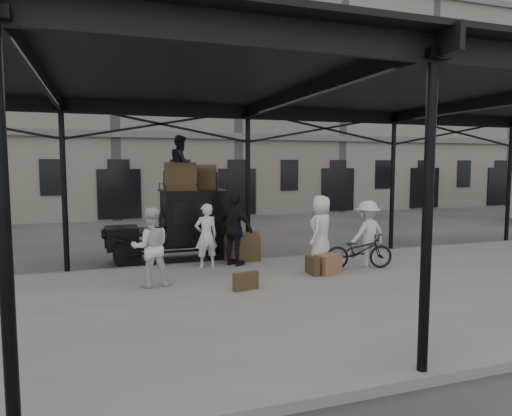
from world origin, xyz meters
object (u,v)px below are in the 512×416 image
(steamer_trunk_roof_near, at_px, (181,179))
(steamer_trunk_platform, at_px, (242,249))
(taxi, at_px, (183,222))
(porter_official, at_px, (235,229))
(porter_left, at_px, (206,236))
(bicycle, at_px, (359,251))

(steamer_trunk_roof_near, height_order, steamer_trunk_platform, steamer_trunk_roof_near)
(taxi, height_order, porter_official, taxi)
(porter_left, bearing_deg, taxi, -85.79)
(taxi, height_order, porter_left, taxi)
(porter_official, xyz_separation_m, steamer_trunk_roof_near, (-1.23, 1.53, 1.37))
(porter_left, relative_size, steamer_trunk_roof_near, 1.86)
(porter_left, bearing_deg, steamer_trunk_platform, -162.10)
(taxi, distance_m, porter_official, 2.12)
(taxi, bearing_deg, porter_left, -79.29)
(taxi, relative_size, porter_left, 2.09)
(porter_official, relative_size, steamer_trunk_platform, 2.13)
(porter_official, distance_m, steamer_trunk_roof_near, 2.39)
(porter_left, relative_size, porter_official, 0.87)
(porter_official, height_order, steamer_trunk_roof_near, steamer_trunk_roof_near)
(steamer_trunk_roof_near, xyz_separation_m, steamer_trunk_platform, (1.61, -1.00, -2.03))
(taxi, relative_size, porter_official, 1.81)
(taxi, xyz_separation_m, steamer_trunk_roof_near, (-0.08, -0.25, 1.32))
(porter_left, height_order, steamer_trunk_roof_near, steamer_trunk_roof_near)
(bicycle, relative_size, steamer_trunk_roof_near, 1.96)
(bicycle, distance_m, steamer_trunk_roof_near, 5.56)
(steamer_trunk_platform, bearing_deg, porter_left, -156.75)
(taxi, bearing_deg, steamer_trunk_roof_near, -108.07)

